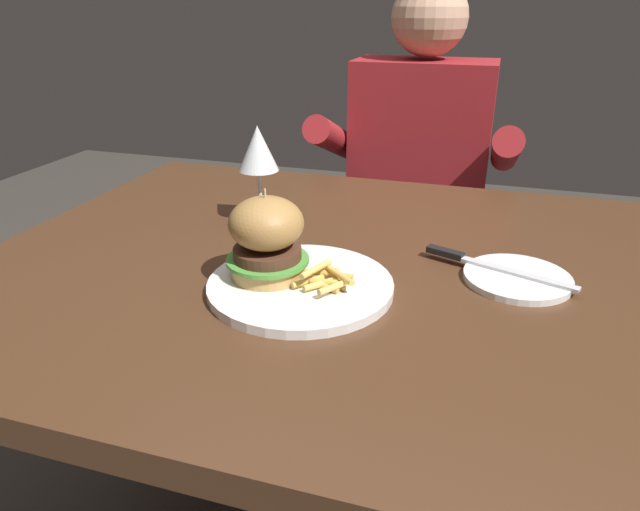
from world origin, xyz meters
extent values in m
cube|color=#472B19|center=(0.00, 0.00, 0.72)|extent=(1.26, 0.92, 0.04)
cylinder|color=#472B19|center=(-0.57, 0.40, 0.35)|extent=(0.06, 0.06, 0.70)
cylinder|color=white|center=(-0.08, -0.11, 0.75)|extent=(0.27, 0.27, 0.01)
cylinder|color=tan|center=(-0.13, -0.11, 0.77)|extent=(0.11, 0.11, 0.02)
cylinder|color=#4C9338|center=(-0.13, -0.11, 0.78)|extent=(0.12, 0.12, 0.01)
cylinder|color=#4C2D1E|center=(-0.13, -0.11, 0.79)|extent=(0.10, 0.10, 0.02)
ellipsoid|color=#A97A41|center=(-0.13, -0.11, 0.84)|extent=(0.11, 0.11, 0.07)
cylinder|color=#CCB78C|center=(-0.13, -0.11, 0.86)|extent=(0.00, 0.00, 0.05)
cylinder|color=gold|center=(-0.04, -0.11, 0.76)|extent=(0.06, 0.02, 0.01)
cylinder|color=#EABC5B|center=(-0.05, -0.12, 0.76)|extent=(0.04, 0.05, 0.01)
cylinder|color=#E0B251|center=(-0.07, -0.12, 0.76)|extent=(0.04, 0.04, 0.01)
cylinder|color=#EABC5B|center=(-0.03, -0.14, 0.77)|extent=(0.03, 0.05, 0.01)
cylinder|color=gold|center=(-0.03, -0.10, 0.76)|extent=(0.05, 0.01, 0.01)
cylinder|color=gold|center=(-0.06, -0.10, 0.77)|extent=(0.06, 0.03, 0.01)
cylinder|color=gold|center=(-0.04, -0.13, 0.76)|extent=(0.05, 0.02, 0.01)
cylinder|color=gold|center=(-0.04, -0.12, 0.76)|extent=(0.05, 0.02, 0.01)
cylinder|color=#E0B251|center=(-0.03, -0.11, 0.77)|extent=(0.06, 0.05, 0.01)
cylinder|color=#EABC5B|center=(-0.06, -0.12, 0.78)|extent=(0.03, 0.06, 0.01)
cylinder|color=silver|center=(-0.24, 0.13, 0.74)|extent=(0.06, 0.06, 0.00)
cylinder|color=silver|center=(-0.24, 0.13, 0.79)|extent=(0.01, 0.01, 0.09)
cone|color=silver|center=(-0.24, 0.13, 0.88)|extent=(0.07, 0.07, 0.08)
cylinder|color=white|center=(0.22, 0.01, 0.74)|extent=(0.16, 0.16, 0.01)
cube|color=silver|center=(0.22, 0.01, 0.75)|extent=(0.17, 0.07, 0.00)
cube|color=black|center=(0.11, 0.05, 0.76)|extent=(0.06, 0.04, 0.01)
cube|color=#282833|center=(-0.03, 0.74, 0.23)|extent=(0.30, 0.22, 0.46)
cube|color=maroon|center=(-0.03, 0.74, 0.72)|extent=(0.36, 0.20, 0.52)
sphere|color=tan|center=(-0.03, 0.74, 1.08)|extent=(0.19, 0.19, 0.19)
cylinder|color=maroon|center=(-0.25, 0.66, 0.78)|extent=(0.07, 0.34, 0.18)
cylinder|color=maroon|center=(0.19, 0.66, 0.78)|extent=(0.07, 0.34, 0.18)
camera|label=1|loc=(0.16, -0.80, 1.12)|focal=32.00mm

